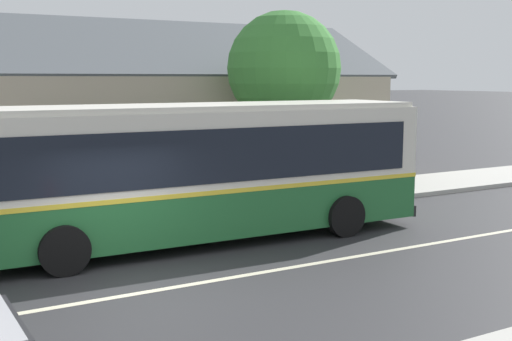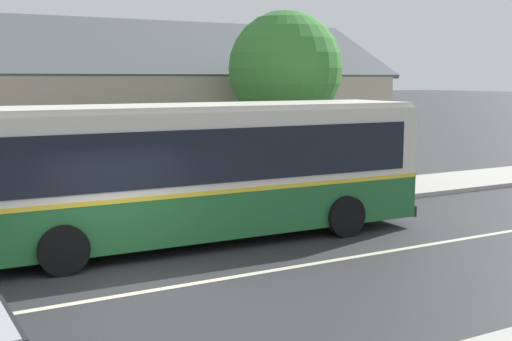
# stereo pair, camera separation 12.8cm
# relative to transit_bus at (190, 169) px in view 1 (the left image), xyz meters

# --- Properties ---
(ground_plane) EXTENTS (300.00, 300.00, 0.00)m
(ground_plane) POSITION_rel_transit_bus_xyz_m (-2.19, -2.90, -1.72)
(ground_plane) COLOR #2D2D30
(sidewalk_far) EXTENTS (60.00, 3.00, 0.15)m
(sidewalk_far) POSITION_rel_transit_bus_xyz_m (-2.19, 3.10, -1.65)
(sidewalk_far) COLOR #ADAAA3
(sidewalk_far) RESTS_ON ground
(lane_divider_stripe) EXTENTS (60.00, 0.16, 0.01)m
(lane_divider_stripe) POSITION_rel_transit_bus_xyz_m (-2.19, -2.90, -1.72)
(lane_divider_stripe) COLOR beige
(lane_divider_stripe) RESTS_ON ground
(community_building) EXTENTS (22.74, 8.68, 7.00)m
(community_building) POSITION_rel_transit_bus_xyz_m (-0.26, 9.89, 0.34)
(community_building) COLOR tan
(community_building) RESTS_ON ground
(transit_bus) EXTENTS (11.51, 2.95, 3.20)m
(transit_bus) POSITION_rel_transit_bus_xyz_m (0.00, 0.00, 0.00)
(transit_bus) COLOR #236633
(transit_bus) RESTS_ON ground
(street_tree_primary) EXTENTS (3.59, 3.59, 5.90)m
(street_tree_primary) POSITION_rel_transit_bus_xyz_m (4.91, 3.84, 2.36)
(street_tree_primary) COLOR #4C3828
(street_tree_primary) RESTS_ON ground
(bus_stop_sign) EXTENTS (0.36, 0.07, 2.40)m
(bus_stop_sign) POSITION_rel_transit_bus_xyz_m (5.49, 2.09, -0.08)
(bus_stop_sign) COLOR gray
(bus_stop_sign) RESTS_ON sidewalk_far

